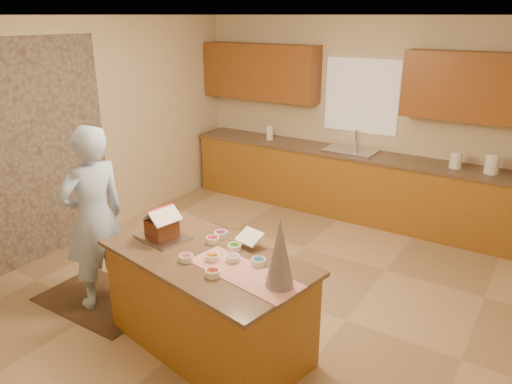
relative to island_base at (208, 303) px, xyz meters
The scene contains 26 objects.
floor 1.08m from the island_base, 100.40° to the left, with size 5.50×5.50×0.00m, color tan.
ceiling 2.49m from the island_base, 100.40° to the left, with size 5.50×5.50×0.00m, color silver.
wall_back 3.85m from the island_base, 92.75° to the left, with size 5.50×5.50×0.00m, color beige.
wall_left 3.00m from the island_base, 159.99° to the left, with size 5.50×5.50×0.00m, color beige.
stone_accent 2.79m from the island_base, behind, with size 2.50×2.50×0.00m, color gray.
window_curtain 3.90m from the island_base, 92.77° to the left, with size 1.05×0.03×1.00m, color white.
back_counter_base 3.43m from the island_base, 92.99° to the left, with size 4.80×0.60×0.88m, color brown.
back_counter_top 3.46m from the island_base, 92.99° to the left, with size 4.85×0.63×0.04m, color brown.
upper_cabinet_left 4.21m from the island_base, 116.00° to the left, with size 1.85×0.35×0.80m, color brown.
upper_cabinet_right 4.08m from the island_base, 68.86° to the left, with size 1.85×0.35×0.80m, color brown.
sink 3.46m from the island_base, 92.99° to the left, with size 0.70×0.45×0.12m, color silver.
faucet 3.67m from the island_base, 92.84° to the left, with size 0.03×0.03×0.28m, color silver.
island_base is the anchor object (origin of this frame).
island_top 0.44m from the island_base, ahead, with size 1.78×0.93×0.04m, color brown.
table_runner 0.62m from the island_base, 10.39° to the right, with size 0.95×0.34×0.01m, color #AC160C.
baking_tray 0.70m from the island_base, behind, with size 0.44×0.32×0.02m, color silver.
cookbook 0.66m from the island_base, 58.07° to the left, with size 0.21×0.02×0.17m, color white.
tinsel_tree 1.03m from the island_base, ahead, with size 0.21×0.21×0.52m, color #A5A4B0.
rug 1.42m from the island_base, behind, with size 1.21×0.79×0.01m, color black.
boy 1.39m from the island_base, behind, with size 0.65×0.43×1.78m, color #A3C0E7.
canister_a 3.68m from the island_base, 70.71° to the left, with size 0.15×0.15×0.20m, color white.
canister_b 3.83m from the island_base, 64.87° to the left, with size 0.17×0.17×0.24m, color white.
canister_c 3.83m from the island_base, 64.75° to the left, with size 0.13×0.13×0.18m, color white.
paper_towel 3.78m from the island_base, 113.39° to the left, with size 0.10×0.10×0.22m, color white.
gingerbread_house 0.78m from the island_base, behind, with size 0.30×0.31×0.27m.
candy_bowls 0.50m from the island_base, 25.77° to the left, with size 0.66×0.69×0.05m.
Camera 1 is at (2.43, -3.72, 2.71)m, focal length 34.16 mm.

